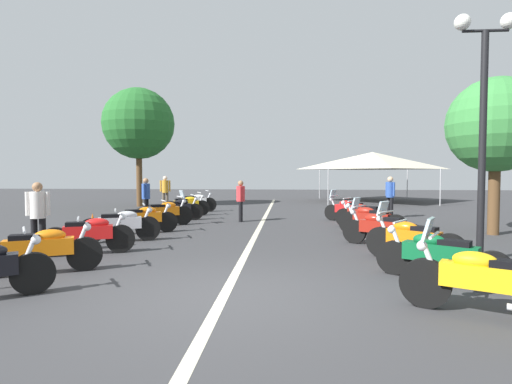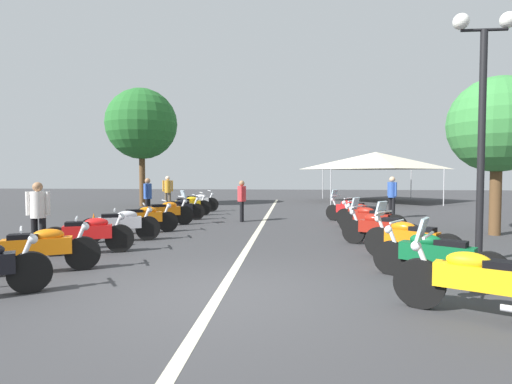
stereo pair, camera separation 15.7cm
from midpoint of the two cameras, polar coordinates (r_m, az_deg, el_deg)
ground_plane at (r=6.13m, az=-4.64°, el=-14.54°), size 80.00×80.00×0.00m
lane_centre_stripe at (r=12.77m, az=0.66°, el=-5.51°), size 29.91×0.16×0.01m
motorcycle_left_row_1 at (r=8.25m, az=-28.06°, el=-7.13°), size 1.13×1.96×0.99m
motorcycle_left_row_2 at (r=9.76m, az=-22.31°, el=-5.53°), size 0.98×1.89×1.00m
motorcycle_left_row_3 at (r=11.23m, az=-18.32°, el=-4.40°), size 1.02×1.97×1.01m
motorcycle_left_row_4 at (r=12.59m, az=-15.51°, el=-3.64°), size 1.20×1.97×0.99m
motorcycle_left_row_5 at (r=14.22m, az=-12.50°, el=-2.81°), size 1.26×1.81×1.23m
motorcycle_left_row_6 at (r=15.74m, az=-10.66°, el=-2.34°), size 1.02×1.93×1.00m
motorcycle_left_row_7 at (r=17.36m, az=-9.36°, el=-1.86°), size 1.05×1.88×1.01m
motorcycle_left_row_8 at (r=19.07m, az=-8.12°, el=-1.44°), size 1.02×1.93×1.02m
motorcycle_right_row_0 at (r=5.85m, az=30.15°, el=-10.91°), size 1.18×1.99×1.22m
motorcycle_right_row_1 at (r=7.42m, az=24.73°, el=-8.19°), size 1.33×1.86×0.98m
motorcycle_right_row_2 at (r=8.80m, az=21.59°, el=-6.28°), size 1.43×1.67×1.22m
motorcycle_right_row_3 at (r=10.46m, az=17.65°, el=-4.90°), size 1.21×1.80×1.20m
motorcycle_right_row_4 at (r=12.16m, az=16.44°, el=-3.83°), size 1.30×1.77×1.01m
motorcycle_right_row_5 at (r=13.78m, az=15.40°, el=-3.12°), size 1.18×1.75×0.99m
motorcycle_right_row_6 at (r=15.43m, az=13.61°, el=-2.46°), size 1.35×1.81×1.20m
street_lamp_twin_globe at (r=9.50m, az=30.01°, el=12.03°), size 0.32×1.22×5.02m
traffic_cone_1 at (r=13.22m, az=-21.79°, el=-4.15°), size 0.36×0.36×0.61m
bystander_0 at (r=10.35m, az=-28.24°, el=-2.48°), size 0.32×0.52×1.62m
bystander_1 at (r=15.06m, az=-1.74°, el=-0.83°), size 0.53×0.32×1.55m
bystander_2 at (r=20.95m, az=-12.25°, el=0.33°), size 0.32×0.52×1.69m
bystander_3 at (r=16.45m, az=-14.91°, el=-0.44°), size 0.53×0.32×1.63m
bystander_4 at (r=17.22m, az=19.06°, el=-0.24°), size 0.49×0.32×1.69m
roadside_tree_0 at (r=13.78m, az=31.44°, el=8.11°), size 2.77×2.77×4.63m
roadside_tree_1 at (r=23.18m, az=-15.80°, el=9.28°), size 3.88×3.88×6.49m
event_tent at (r=26.93m, az=16.84°, el=4.30°), size 6.95×6.95×3.20m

